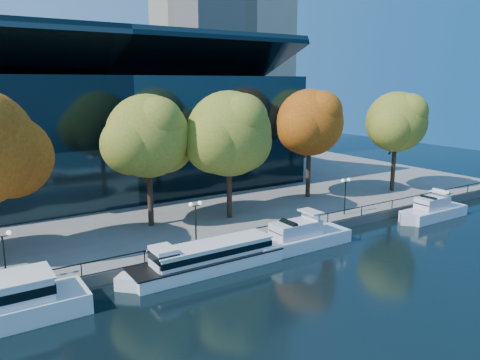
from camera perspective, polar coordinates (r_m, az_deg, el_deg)
ground at (r=41.29m, az=3.47°, el=-9.85°), size 160.00×160.00×0.00m
promenade at (r=72.48m, az=-13.83°, el=-0.22°), size 90.00×67.08×1.00m
railing at (r=43.13m, az=0.92°, el=-6.13°), size 88.20×0.08×0.99m
convention_building at (r=65.71m, az=-16.14°, el=5.51°), size 50.00×24.57×21.43m
tour_boat at (r=38.90m, az=-4.39°, el=-9.41°), size 14.47×3.23×2.75m
cruiser_near at (r=44.16m, az=6.85°, el=-7.00°), size 11.66×3.00×3.38m
cruiser_far at (r=57.39m, az=22.33°, el=-3.41°), size 9.88×2.74×3.23m
tree_2 at (r=46.70m, az=-10.95°, el=5.06°), size 10.22×8.38×13.17m
tree_3 at (r=48.75m, az=-1.12°, el=5.44°), size 11.10×9.10×13.43m
tree_4 at (r=58.57m, az=8.66°, el=6.77°), size 10.26×8.41×13.47m
tree_5 at (r=64.66m, az=18.64°, el=6.58°), size 9.80×8.04×13.08m
lamp_0 at (r=37.17m, az=-26.93°, el=-7.14°), size 1.26×0.36×4.03m
lamp_1 at (r=41.29m, az=-5.45°, el=-4.05°), size 1.26×0.36×4.03m
lamp_2 at (r=52.03m, az=12.73°, el=-0.95°), size 1.26×0.36×4.03m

